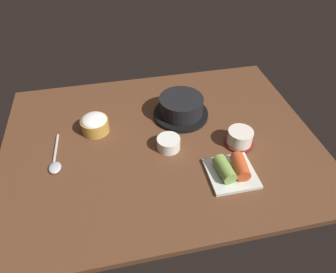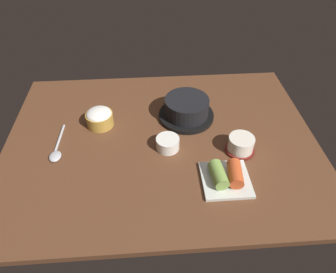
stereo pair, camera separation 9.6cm
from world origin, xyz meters
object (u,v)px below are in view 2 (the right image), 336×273
tea_cup_with_saucer (241,144)px  rice_bowl (99,117)px  stone_pot (187,109)px  spoon (56,151)px  banchan_cup_center (168,143)px  kimchi_plate (226,176)px

tea_cup_with_saucer → rice_bowl: bearing=160.4°
stone_pot → spoon: stone_pot is taller
tea_cup_with_saucer → spoon: tea_cup_with_saucer is taller
rice_bowl → banchan_cup_center: rice_bowl is taller
tea_cup_with_saucer → kimchi_plate: (-6.89, -11.58, -0.72)cm
stone_pot → kimchi_plate: stone_pot is taller
kimchi_plate → spoon: 51.96cm
kimchi_plate → spoon: (-49.78, 14.82, -1.33)cm
tea_cup_with_saucer → spoon: bearing=176.7°
stone_pot → rice_bowl: stone_pot is taller
kimchi_plate → spoon: size_ratio=0.79×
stone_pot → spoon: (-42.00, -14.51, -3.02)cm
banchan_cup_center → kimchi_plate: 21.08cm
rice_bowl → banchan_cup_center: (22.01, -12.93, -1.09)cm
stone_pot → rice_bowl: size_ratio=2.12×
rice_bowl → tea_cup_with_saucer: size_ratio=0.99×
banchan_cup_center → tea_cup_with_saucer: bearing=-7.3°
rice_bowl → spoon: rice_bowl is taller
tea_cup_with_saucer → stone_pot: bearing=129.6°
rice_bowl → tea_cup_with_saucer: (44.25, -15.80, -0.48)cm
rice_bowl → kimchi_plate: 46.33cm
stone_pot → kimchi_plate: size_ratio=1.42×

